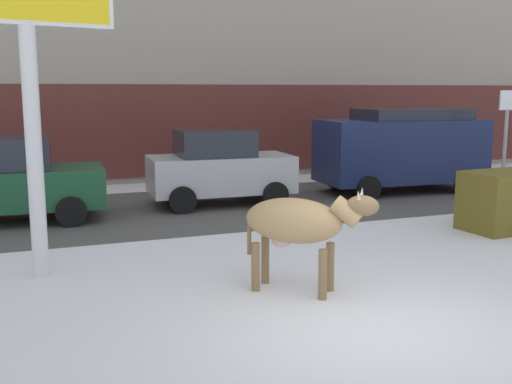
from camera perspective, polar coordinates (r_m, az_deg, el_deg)
ground_plane at (r=7.62m, az=11.39°, el=-12.33°), size 120.00×120.00×0.00m
road_strip at (r=14.78m, az=-5.41°, el=-1.48°), size 60.00×5.60×0.01m
cow_tan at (r=8.47m, az=3.98°, el=-2.92°), size 1.68×1.58×1.54m
car_darkgreen_sedan at (r=14.05m, az=-22.75°, el=0.97°), size 4.28×2.15×1.84m
car_silver_hatchback at (r=15.06m, az=-3.48°, el=2.31°), size 3.58×2.07×1.86m
car_navy_van at (r=17.42m, az=13.55°, el=4.08°), size 4.69×2.30×2.32m
pedestrian_near_billboard at (r=21.86m, az=17.89°, el=3.98°), size 0.36×0.24×1.73m
dumpster at (r=13.32m, az=22.45°, el=-0.77°), size 1.78×1.22×1.20m
street_sign at (r=14.92m, az=22.38°, el=4.41°), size 0.44×0.08×2.82m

